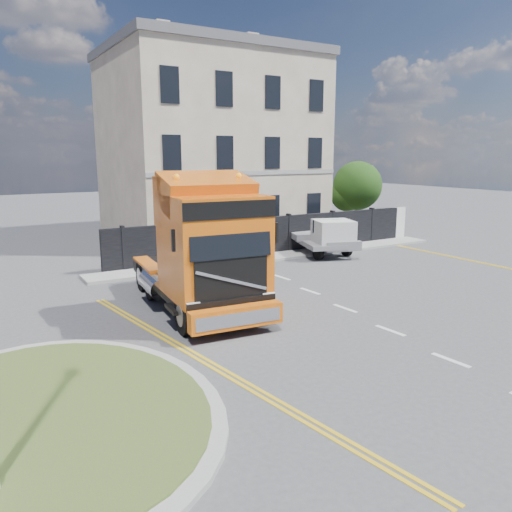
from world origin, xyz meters
TOP-DOWN VIEW (x-y plane):
  - ground at (0.00, 0.00)m, footprint 120.00×120.00m
  - traffic_island at (-7.00, -3.00)m, footprint 6.80×6.80m
  - hoarding_fence at (6.55, 9.00)m, footprint 18.80×0.25m
  - georgian_building at (6.00, 16.50)m, footprint 12.30×10.30m
  - tree at (14.38, 12.10)m, footprint 3.20×3.20m
  - pavement_far at (6.00, 8.10)m, footprint 20.00×1.60m
  - truck at (-1.38, 1.57)m, footprint 3.48×7.78m
  - flatbed_pickup at (8.07, 7.10)m, footprint 3.22×5.09m

SIDE VIEW (x-z plane):
  - ground at x=0.00m, z-range 0.00..0.00m
  - pavement_far at x=6.00m, z-range 0.00..0.12m
  - traffic_island at x=-7.00m, z-range 0.00..0.16m
  - hoarding_fence at x=6.55m, z-range 0.00..2.00m
  - flatbed_pickup at x=8.07m, z-range 0.07..2.02m
  - truck at x=-1.38m, z-range -0.24..4.29m
  - tree at x=14.38m, z-range 0.65..5.45m
  - georgian_building at x=6.00m, z-range -0.63..12.17m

